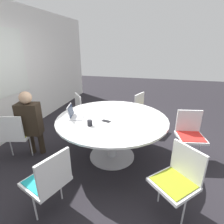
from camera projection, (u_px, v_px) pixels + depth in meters
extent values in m
plane|color=black|center=(112.00, 156.00, 3.17)|extent=(16.00, 16.00, 0.00)
cylinder|color=#B7B7BC|center=(112.00, 155.00, 3.17)|extent=(0.80, 0.80, 0.02)
cylinder|color=#B7B7BC|center=(112.00, 138.00, 3.04)|extent=(0.16, 0.16, 0.71)
cylinder|color=white|center=(112.00, 118.00, 2.90)|extent=(1.83, 1.83, 0.03)
cube|color=white|center=(19.00, 135.00, 3.03)|extent=(0.51, 0.52, 0.04)
cube|color=olive|center=(18.00, 133.00, 3.02)|extent=(0.45, 0.46, 0.01)
cube|color=white|center=(10.00, 128.00, 2.77)|extent=(0.13, 0.41, 0.40)
cylinder|color=silver|center=(11.00, 146.00, 3.12)|extent=(0.02, 0.02, 0.41)
cylinder|color=silver|center=(31.00, 146.00, 3.11)|extent=(0.02, 0.02, 0.41)
cube|color=white|center=(46.00, 181.00, 2.00)|extent=(0.56, 0.55, 0.04)
cube|color=teal|center=(46.00, 179.00, 1.99)|extent=(0.49, 0.48, 0.01)
cube|color=white|center=(55.00, 172.00, 1.82)|extent=(0.40, 0.18, 0.40)
cylinder|color=silver|center=(35.00, 207.00, 1.94)|extent=(0.02, 0.02, 0.41)
cylinder|color=silver|center=(61.00, 186.00, 2.22)|extent=(0.02, 0.02, 0.41)
cube|color=white|center=(173.00, 184.00, 1.96)|extent=(0.61, 0.61, 0.04)
cube|color=olive|center=(173.00, 182.00, 1.95)|extent=(0.54, 0.54, 0.01)
cube|color=white|center=(187.00, 162.00, 1.97)|extent=(0.32, 0.32, 0.40)
cylinder|color=silver|center=(184.00, 211.00, 1.90)|extent=(0.02, 0.02, 0.41)
cylinder|color=silver|center=(159.00, 189.00, 2.18)|extent=(0.02, 0.02, 0.41)
cube|color=white|center=(191.00, 138.00, 2.94)|extent=(0.49, 0.51, 0.04)
cube|color=red|center=(191.00, 136.00, 2.93)|extent=(0.43, 0.45, 0.01)
cube|color=white|center=(189.00, 121.00, 3.04)|extent=(0.10, 0.42, 0.40)
cylinder|color=silver|center=(199.00, 149.00, 3.01)|extent=(0.02, 0.02, 0.41)
cylinder|color=silver|center=(178.00, 149.00, 3.03)|extent=(0.02, 0.02, 0.41)
cube|color=white|center=(146.00, 113.00, 4.01)|extent=(0.57, 0.56, 0.04)
cube|color=gold|center=(146.00, 111.00, 4.00)|extent=(0.50, 0.49, 0.01)
cube|color=white|center=(139.00, 102.00, 4.04)|extent=(0.40, 0.19, 0.40)
cylinder|color=silver|center=(149.00, 119.00, 4.23)|extent=(0.02, 0.02, 0.41)
cylinder|color=silver|center=(142.00, 124.00, 3.96)|extent=(0.02, 0.02, 0.41)
cube|color=white|center=(87.00, 111.00, 4.12)|extent=(0.61, 0.61, 0.04)
cube|color=#E04C1E|center=(87.00, 110.00, 4.11)|extent=(0.53, 0.53, 0.01)
cube|color=white|center=(78.00, 103.00, 3.96)|extent=(0.34, 0.29, 0.40)
cylinder|color=silver|center=(85.00, 117.00, 4.35)|extent=(0.02, 0.02, 0.41)
cylinder|color=silver|center=(90.00, 122.00, 4.05)|extent=(0.02, 0.02, 0.41)
cylinder|color=#2D2319|center=(32.00, 142.00, 3.20)|extent=(0.10, 0.10, 0.45)
cylinder|color=#2D2319|center=(41.00, 142.00, 3.20)|extent=(0.10, 0.10, 0.45)
cube|color=#2D2319|center=(29.00, 119.00, 2.92)|extent=(0.30, 0.40, 0.55)
sphere|color=tan|center=(25.00, 98.00, 2.79)|extent=(0.20, 0.20, 0.20)
cube|color=silver|center=(77.00, 117.00, 2.90)|extent=(0.33, 0.27, 0.02)
cube|color=silver|center=(71.00, 111.00, 2.86)|extent=(0.29, 0.12, 0.20)
cube|color=black|center=(71.00, 111.00, 2.86)|extent=(0.26, 0.10, 0.17)
cylinder|color=black|center=(90.00, 123.00, 2.60)|extent=(0.08, 0.08, 0.09)
cube|color=black|center=(106.00, 121.00, 2.76)|extent=(0.11, 0.15, 0.01)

